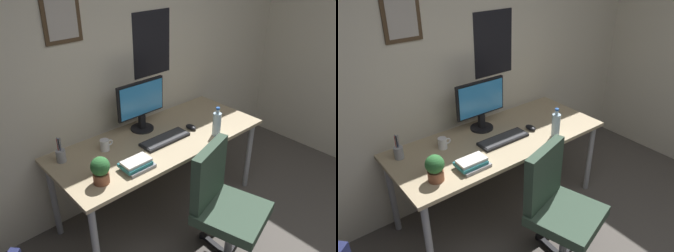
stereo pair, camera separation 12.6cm
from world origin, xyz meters
The scene contains 11 objects.
wall_back centered at (0.00, 2.15, 1.30)m, with size 4.40×0.10×2.60m.
desk centered at (0.08, 1.69, 0.67)m, with size 1.81×0.76×0.74m.
office_chair centered at (0.05, 0.98, 0.53)m, with size 0.58×0.59×0.95m.
monitor centered at (0.06, 1.91, 0.98)m, with size 0.46×0.20×0.43m.
keyboard centered at (0.08, 1.63, 0.75)m, with size 0.43×0.15×0.03m.
computer_mouse centered at (0.38, 1.63, 0.76)m, with size 0.06×0.11×0.04m.
water_bottle centered at (0.46, 1.42, 0.84)m, with size 0.07×0.07×0.25m.
coffee_mug_near centered at (-0.36, 1.83, 0.78)m, with size 0.11×0.07×0.09m.
potted_plant centered at (-0.60, 1.50, 0.84)m, with size 0.13×0.13×0.20m.
pen_cup centered at (-0.69, 1.91, 0.79)m, with size 0.07×0.07×0.20m.
book_stack_left centered at (-0.33, 1.47, 0.77)m, with size 0.23×0.16×0.07m.
Camera 1 is at (-1.49, -0.17, 2.14)m, focal length 36.28 mm.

